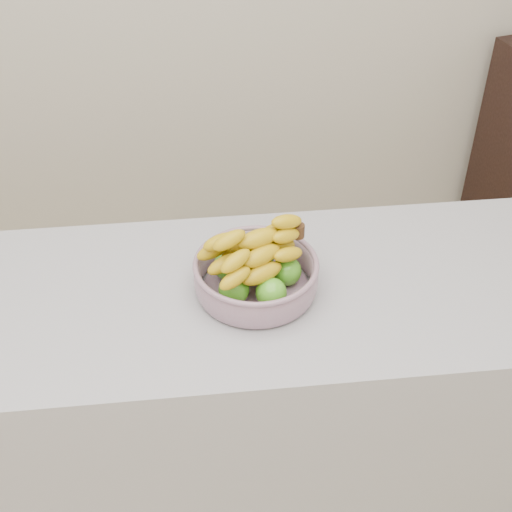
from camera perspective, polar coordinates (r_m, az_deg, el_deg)
The scene contains 3 objects.
room_shell at distance 0.83m, azimuth -12.55°, elevation 18.65°, with size 4.05×4.05×2.73m.
counter at distance 1.97m, azimuth -6.61°, elevation -13.07°, with size 2.00×0.60×0.90m, color #9E9DA5.
fruit_bowl at distance 1.61m, azimuth -0.01°, elevation -1.30°, with size 0.28×0.28×0.17m.
Camera 1 is at (0.09, -0.78, 1.99)m, focal length 50.00 mm.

